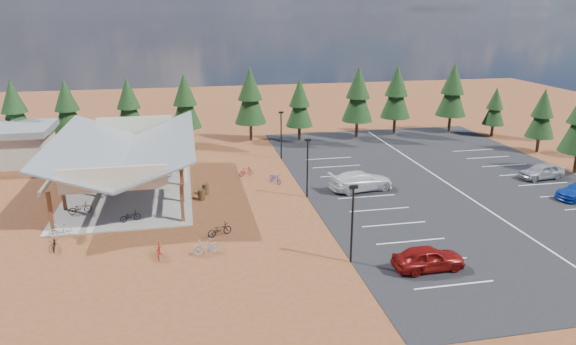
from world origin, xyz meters
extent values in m
plane|color=brown|center=(0.00, 0.00, 0.00)|extent=(140.00, 140.00, 0.00)
cube|color=black|center=(18.50, 3.00, 0.02)|extent=(27.00, 44.00, 0.04)
cube|color=gray|center=(-10.00, 7.00, 0.05)|extent=(10.60, 18.60, 0.10)
cube|color=#5A2E19|center=(-14.60, -1.40, 1.60)|extent=(0.25, 0.25, 3.00)
cube|color=#5A2E19|center=(-14.60, 2.80, 1.60)|extent=(0.25, 0.25, 3.00)
cube|color=#5A2E19|center=(-14.60, 7.00, 1.60)|extent=(0.25, 0.25, 3.00)
cube|color=#5A2E19|center=(-14.60, 11.20, 1.60)|extent=(0.25, 0.25, 3.00)
cube|color=#5A2E19|center=(-14.60, 15.40, 1.60)|extent=(0.25, 0.25, 3.00)
cube|color=#5A2E19|center=(-5.40, -1.40, 1.60)|extent=(0.25, 0.25, 3.00)
cube|color=#5A2E19|center=(-5.40, 2.80, 1.60)|extent=(0.25, 0.25, 3.00)
cube|color=#5A2E19|center=(-5.40, 7.00, 1.60)|extent=(0.25, 0.25, 3.00)
cube|color=#5A2E19|center=(-5.40, 11.20, 1.60)|extent=(0.25, 0.25, 3.00)
cube|color=#5A2E19|center=(-5.40, 15.40, 1.60)|extent=(0.25, 0.25, 3.00)
cube|color=beige|center=(-15.00, 7.00, 3.10)|extent=(0.22, 18.00, 0.35)
cube|color=beige|center=(-5.00, 7.00, 3.10)|extent=(0.22, 18.00, 0.35)
cube|color=slate|center=(-12.90, 7.00, 4.00)|extent=(5.85, 19.40, 2.13)
cube|color=slate|center=(-7.10, 7.00, 4.00)|extent=(5.85, 19.40, 2.13)
cube|color=beige|center=(-10.00, -2.00, 3.90)|extent=(7.50, 0.15, 1.80)
cube|color=beige|center=(-10.00, 16.00, 3.90)|extent=(7.50, 0.15, 1.80)
cylinder|color=black|center=(5.00, -10.00, 2.50)|extent=(0.14, 0.14, 5.00)
cube|color=black|center=(5.00, -10.00, 5.05)|extent=(0.50, 0.25, 0.18)
cylinder|color=black|center=(5.00, 2.00, 2.50)|extent=(0.14, 0.14, 5.00)
cube|color=black|center=(5.00, 2.00, 5.05)|extent=(0.50, 0.25, 0.18)
cylinder|color=black|center=(5.00, 14.00, 2.50)|extent=(0.14, 0.14, 5.00)
cube|color=black|center=(5.00, 14.00, 5.05)|extent=(0.50, 0.25, 0.18)
cylinder|color=#402D16|center=(-3.85, 3.13, 0.45)|extent=(0.60, 0.60, 0.90)
cylinder|color=#402D16|center=(-3.45, 4.45, 0.45)|extent=(0.60, 0.60, 0.90)
cylinder|color=#382314|center=(-23.03, 21.90, 1.00)|extent=(0.36, 0.36, 2.00)
cone|color=black|center=(-23.03, 21.90, 4.40)|extent=(3.52, 3.52, 4.80)
cone|color=black|center=(-23.03, 21.90, 6.41)|extent=(2.72, 2.72, 3.60)
cylinder|color=#382314|center=(-17.75, 22.48, 0.98)|extent=(0.36, 0.36, 1.96)
cone|color=black|center=(-17.75, 22.48, 4.32)|extent=(3.45, 3.45, 4.71)
cone|color=black|center=(-17.75, 22.48, 6.28)|extent=(2.67, 2.67, 3.53)
cylinder|color=#382314|center=(-11.11, 22.40, 0.99)|extent=(0.36, 0.36, 1.97)
cone|color=black|center=(-11.11, 22.40, 4.34)|extent=(3.47, 3.47, 4.73)
cone|color=black|center=(-11.11, 22.40, 6.31)|extent=(2.68, 2.68, 3.55)
cylinder|color=#382314|center=(-4.78, 22.39, 1.02)|extent=(0.36, 0.36, 2.05)
cone|color=black|center=(-4.78, 22.39, 4.50)|extent=(3.60, 3.60, 4.91)
cone|color=black|center=(-4.78, 22.39, 6.55)|extent=(2.78, 2.78, 3.68)
cylinder|color=#382314|center=(2.88, 22.76, 1.09)|extent=(0.36, 0.36, 2.17)
cone|color=black|center=(2.88, 22.76, 4.78)|extent=(3.83, 3.83, 5.22)
cone|color=black|center=(2.88, 22.76, 6.96)|extent=(2.96, 2.96, 3.91)
cylinder|color=#382314|center=(8.62, 21.38, 0.93)|extent=(0.36, 0.36, 1.86)
cone|color=black|center=(8.62, 21.38, 4.08)|extent=(3.27, 3.27, 4.45)
cone|color=black|center=(8.62, 21.38, 5.94)|extent=(2.52, 2.52, 3.34)
cylinder|color=#382314|center=(15.93, 21.45, 1.08)|extent=(0.36, 0.36, 2.17)
cone|color=black|center=(15.93, 21.45, 4.77)|extent=(3.82, 3.82, 5.20)
cone|color=black|center=(15.93, 21.45, 6.94)|extent=(2.95, 2.95, 3.90)
cylinder|color=#382314|center=(21.38, 22.57, 1.07)|extent=(0.36, 0.36, 2.14)
cone|color=black|center=(21.38, 22.57, 4.72)|extent=(3.77, 3.77, 5.15)
cone|color=black|center=(21.38, 22.57, 6.86)|extent=(2.92, 2.92, 3.86)
cylinder|color=#382314|center=(28.86, 22.22, 1.09)|extent=(0.36, 0.36, 2.18)
cone|color=black|center=(28.86, 22.22, 4.79)|extent=(3.83, 3.83, 5.22)
cone|color=black|center=(28.86, 22.22, 6.96)|extent=(2.96, 2.96, 3.92)
cylinder|color=#382314|center=(32.29, 3.47, 1.08)|extent=(0.36, 0.36, 2.15)
cylinder|color=#382314|center=(33.70, 11.09, 0.87)|extent=(0.36, 0.36, 1.74)
cone|color=black|center=(33.70, 11.09, 3.84)|extent=(3.07, 3.07, 4.19)
cone|color=black|center=(33.70, 11.09, 5.58)|extent=(2.37, 2.37, 3.14)
cylinder|color=#382314|center=(32.98, 18.89, 0.76)|extent=(0.36, 0.36, 1.51)
cone|color=black|center=(32.98, 18.89, 3.33)|extent=(2.67, 2.67, 3.63)
cone|color=black|center=(32.98, 18.89, 4.85)|extent=(2.06, 2.06, 2.73)
imported|color=black|center=(-13.27, 1.67, 0.55)|extent=(1.83, 1.11, 0.91)
imported|color=#9DA0A7|center=(-11.48, 5.74, 0.56)|extent=(1.60, 0.90, 0.93)
imported|color=navy|center=(-10.98, 10.04, 0.60)|extent=(1.95, 0.88, 0.99)
imported|color=maroon|center=(-13.43, 13.23, 0.64)|extent=(1.82, 0.61, 1.08)
imported|color=black|center=(-9.28, -0.69, 0.50)|extent=(1.62, 1.02, 0.81)
imported|color=#9FA3A8|center=(-7.80, 6.31, 0.59)|extent=(1.67, 0.59, 0.98)
imported|color=navy|center=(-7.34, 9.45, 0.59)|extent=(1.96, 0.95, 0.99)
imported|color=maroon|center=(-9.01, 14.01, 0.66)|extent=(1.86, 0.56, 1.11)
imported|color=black|center=(-13.86, -4.42, 0.42)|extent=(0.81, 1.66, 0.84)
imported|color=#989CA0|center=(-13.95, -2.14, 0.46)|extent=(1.58, 1.08, 0.93)
imported|color=maroon|center=(-6.95, -6.98, 0.49)|extent=(0.47, 1.63, 0.98)
imported|color=black|center=(-2.88, -4.41, 0.49)|extent=(1.95, 1.31, 0.97)
imported|color=gray|center=(-3.94, -7.06, 0.53)|extent=(1.83, 1.02, 1.06)
imported|color=#1E1E93|center=(3.00, 6.25, 0.47)|extent=(1.26, 1.88, 0.94)
imported|color=maroon|center=(0.59, 8.89, 0.45)|extent=(1.54, 0.96, 0.90)
imported|color=maroon|center=(9.33, -11.91, 0.79)|extent=(4.47, 1.90, 1.51)
imported|color=silver|center=(10.09, 2.81, 0.87)|extent=(5.99, 3.09, 1.66)
imported|color=gray|center=(27.81, 2.46, 0.78)|extent=(4.47, 2.11, 1.48)
camera|label=1|loc=(-4.66, -37.98, 15.34)|focal=32.00mm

